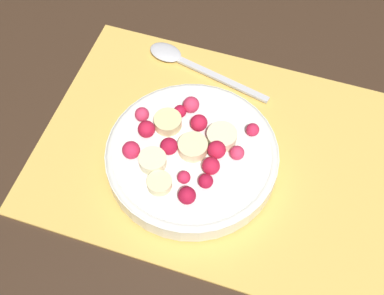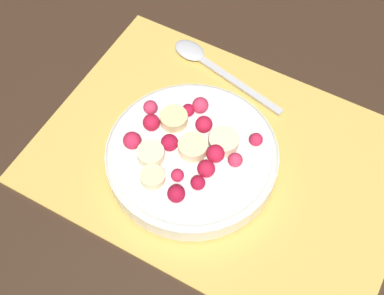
{
  "view_description": "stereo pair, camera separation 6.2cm",
  "coord_description": "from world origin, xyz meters",
  "views": [
    {
      "loc": [
        0.07,
        -0.34,
        0.56
      ],
      "look_at": [
        -0.03,
        -0.02,
        0.04
      ],
      "focal_mm": 50.0,
      "sensor_mm": 36.0,
      "label": 1
    },
    {
      "loc": [
        0.13,
        -0.31,
        0.56
      ],
      "look_at": [
        -0.03,
        -0.02,
        0.04
      ],
      "focal_mm": 50.0,
      "sensor_mm": 36.0,
      "label": 2
    }
  ],
  "objects": [
    {
      "name": "placemat",
      "position": [
        0.0,
        0.0,
        0.0
      ],
      "size": [
        0.44,
        0.32,
        0.01
      ],
      "color": "#E0B251",
      "rests_on": "ground_plane"
    },
    {
      "name": "spoon",
      "position": [
        -0.09,
        0.12,
        0.01
      ],
      "size": [
        0.18,
        0.06,
        0.01
      ],
      "rotation": [
        0.0,
        0.0,
        2.92
      ],
      "color": "silver",
      "rests_on": "placemat"
    },
    {
      "name": "ground_plane",
      "position": [
        0.0,
        0.0,
        0.0
      ],
      "size": [
        3.0,
        3.0,
        0.0
      ],
      "primitive_type": "plane",
      "color": "#382619"
    },
    {
      "name": "fruit_bowl",
      "position": [
        -0.03,
        -0.02,
        0.02
      ],
      "size": [
        0.21,
        0.21,
        0.05
      ],
      "color": "silver",
      "rests_on": "placemat"
    }
  ]
}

